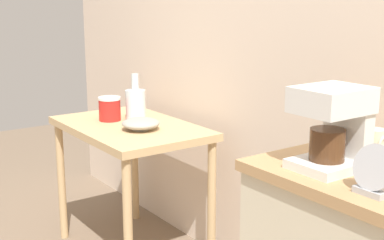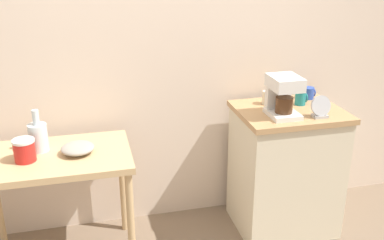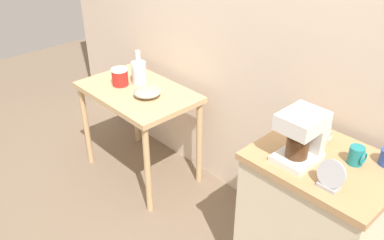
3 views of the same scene
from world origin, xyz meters
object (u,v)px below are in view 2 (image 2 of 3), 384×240
coffee_maker (283,94)px  mug_blue (308,93)px  glass_carafe_vase (38,136)px  mug_dark_teal (301,98)px  bowl_stoneware (78,148)px  canister_enamel (24,150)px  mug_small_cream (268,98)px  table_clock (321,108)px

coffee_maker → mug_blue: bearing=39.2°
glass_carafe_vase → mug_dark_teal: (1.70, 0.03, 0.10)m
bowl_stoneware → coffee_maker: bearing=-1.5°
glass_carafe_vase → canister_enamel: glass_carafe_vase is taller
canister_enamel → mug_small_cream: size_ratio=1.43×
bowl_stoneware → canister_enamel: 0.29m
mug_dark_teal → glass_carafe_vase: bearing=-179.1°
canister_enamel → mug_small_cream: mug_small_cream is taller
mug_small_cream → table_clock: table_clock is taller
coffee_maker → mug_small_cream: (-0.00, 0.22, -0.10)m
bowl_stoneware → table_clock: size_ratio=1.40×
glass_carafe_vase → mug_dark_teal: bearing=0.9°
mug_dark_teal → table_clock: size_ratio=0.66×
mug_blue → table_clock: bearing=-106.2°
canister_enamel → mug_small_cream: (1.56, 0.21, 0.12)m
mug_dark_teal → mug_small_cream: size_ratio=1.01×
coffee_maker → mug_dark_teal: 0.28m
canister_enamel → table_clock: bearing=-3.2°
glass_carafe_vase → coffee_maker: bearing=-5.0°
canister_enamel → mug_dark_teal: size_ratio=1.41×
bowl_stoneware → mug_small_cream: size_ratio=2.12×
canister_enamel → mug_dark_teal: 1.78m
bowl_stoneware → mug_dark_teal: bearing=4.7°
bowl_stoneware → mug_blue: size_ratio=2.20×
coffee_maker → glass_carafe_vase: bearing=175.0°
bowl_stoneware → coffee_maker: size_ratio=0.75×
glass_carafe_vase → mug_dark_teal: size_ratio=2.77×
glass_carafe_vase → coffee_maker: size_ratio=0.99×
mug_blue → mug_small_cream: size_ratio=0.96×
glass_carafe_vase → mug_blue: 1.82m
table_clock → mug_small_cream: bearing=125.2°
bowl_stoneware → mug_blue: (1.59, 0.23, 0.15)m
glass_carafe_vase → mug_small_cream: size_ratio=2.80×
canister_enamel → coffee_maker: size_ratio=0.51×
canister_enamel → table_clock: (1.78, -0.10, 0.14)m
canister_enamel → mug_blue: size_ratio=1.48×
bowl_stoneware → mug_blue: 1.62m
bowl_stoneware → canister_enamel: size_ratio=1.49×
canister_enamel → mug_small_cream: bearing=7.8°
coffee_maker → mug_small_cream: size_ratio=2.82×
canister_enamel → bowl_stoneware: bearing=5.8°
coffee_maker → mug_blue: (0.32, 0.26, -0.10)m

